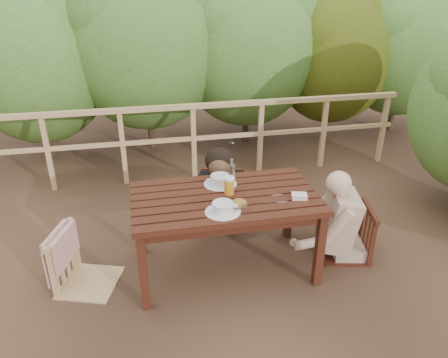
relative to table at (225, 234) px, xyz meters
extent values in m
plane|color=brown|center=(0.00, 0.00, -0.37)|extent=(60.00, 60.00, 0.00)
cube|color=#36160D|center=(0.00, 0.00, 0.00)|extent=(1.61, 0.91, 0.75)
cube|color=tan|center=(-1.23, 0.01, 0.12)|extent=(0.62, 0.62, 0.99)
cube|color=#36160D|center=(0.14, 0.88, 0.11)|extent=(0.59, 0.59, 0.97)
cube|color=#36160D|center=(1.19, -0.01, 0.10)|extent=(0.56, 0.56, 0.94)
cube|color=tan|center=(0.00, 2.00, 0.13)|extent=(5.60, 0.10, 1.01)
cylinder|color=silver|center=(-0.07, -0.26, 0.42)|extent=(0.29, 0.29, 0.10)
cylinder|color=white|center=(0.00, 0.23, 0.42)|extent=(0.30, 0.30, 0.10)
ellipsoid|color=#965830|center=(0.07, -0.20, 0.41)|extent=(0.14, 0.11, 0.08)
cylinder|color=orange|center=(0.04, 0.03, 0.46)|extent=(0.09, 0.09, 0.17)
cylinder|color=white|center=(0.10, 0.19, 0.51)|extent=(0.06, 0.06, 0.27)
cylinder|color=white|center=(0.10, -0.30, 0.41)|extent=(0.06, 0.06, 0.07)
cube|color=white|center=(0.61, -0.17, 0.40)|extent=(0.15, 0.12, 0.06)
camera|label=1|loc=(-0.67, -3.22, 2.16)|focal=34.61mm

